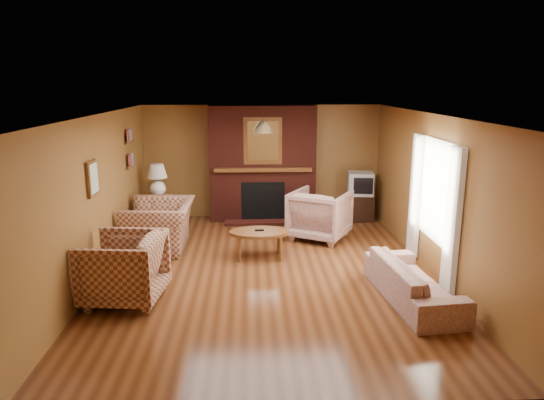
{
  "coord_description": "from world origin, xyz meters",
  "views": [
    {
      "loc": [
        -0.26,
        -7.05,
        2.85
      ],
      "look_at": [
        0.09,
        0.6,
        0.99
      ],
      "focal_mm": 32.0,
      "sensor_mm": 36.0,
      "label": 1
    }
  ],
  "objects_px": {
    "floral_armchair": "(320,215)",
    "table_lamp": "(157,178)",
    "coffee_table": "(259,234)",
    "plaid_loveseat": "(160,225)",
    "plaid_armchair": "(124,269)",
    "side_table": "(159,212)",
    "floral_sofa": "(413,281)",
    "crt_tv": "(361,183)",
    "fireplace": "(263,164)",
    "tv_stand": "(359,207)"
  },
  "relations": [
    {
      "from": "plaid_loveseat",
      "to": "floral_armchair",
      "type": "xyz_separation_m",
      "value": [
        2.88,
        0.43,
        0.04
      ]
    },
    {
      "from": "coffee_table",
      "to": "plaid_armchair",
      "type": "bearing_deg",
      "value": -139.44
    },
    {
      "from": "side_table",
      "to": "crt_tv",
      "type": "xyz_separation_m",
      "value": [
        4.15,
        0.34,
        0.47
      ]
    },
    {
      "from": "table_lamp",
      "to": "coffee_table",
      "type": "bearing_deg",
      "value": -42.9
    },
    {
      "from": "coffee_table",
      "to": "side_table",
      "type": "xyz_separation_m",
      "value": [
        -1.98,
        1.84,
        -0.09
      ]
    },
    {
      "from": "plaid_armchair",
      "to": "side_table",
      "type": "relative_size",
      "value": 1.54
    },
    {
      "from": "floral_sofa",
      "to": "table_lamp",
      "type": "xyz_separation_m",
      "value": [
        -4.0,
        3.57,
        0.74
      ]
    },
    {
      "from": "floral_sofa",
      "to": "coffee_table",
      "type": "bearing_deg",
      "value": 43.45
    },
    {
      "from": "coffee_table",
      "to": "table_lamp",
      "type": "distance_m",
      "value": 2.77
    },
    {
      "from": "plaid_armchair",
      "to": "coffee_table",
      "type": "bearing_deg",
      "value": 136.5
    },
    {
      "from": "fireplace",
      "to": "crt_tv",
      "type": "distance_m",
      "value": 2.09
    },
    {
      "from": "floral_sofa",
      "to": "floral_armchair",
      "type": "xyz_separation_m",
      "value": [
        -0.87,
        2.72,
        0.19
      ]
    },
    {
      "from": "plaid_armchair",
      "to": "side_table",
      "type": "xyz_separation_m",
      "value": [
        -0.15,
        3.41,
        -0.13
      ]
    },
    {
      "from": "coffee_table",
      "to": "fireplace",
      "type": "bearing_deg",
      "value": 87.15
    },
    {
      "from": "coffee_table",
      "to": "table_lamp",
      "type": "height_order",
      "value": "table_lamp"
    },
    {
      "from": "floral_sofa",
      "to": "side_table",
      "type": "xyz_separation_m",
      "value": [
        -4.0,
        3.57,
        0.06
      ]
    },
    {
      "from": "side_table",
      "to": "crt_tv",
      "type": "bearing_deg",
      "value": 4.74
    },
    {
      "from": "table_lamp",
      "to": "tv_stand",
      "type": "distance_m",
      "value": 4.23
    },
    {
      "from": "tv_stand",
      "to": "coffee_table",
      "type": "bearing_deg",
      "value": -137.85
    },
    {
      "from": "floral_armchair",
      "to": "coffee_table",
      "type": "distance_m",
      "value": 1.52
    },
    {
      "from": "plaid_armchair",
      "to": "tv_stand",
      "type": "distance_m",
      "value": 5.49
    },
    {
      "from": "side_table",
      "to": "tv_stand",
      "type": "height_order",
      "value": "side_table"
    },
    {
      "from": "coffee_table",
      "to": "side_table",
      "type": "distance_m",
      "value": 2.71
    },
    {
      "from": "side_table",
      "to": "table_lamp",
      "type": "xyz_separation_m",
      "value": [
        0.0,
        -0.0,
        0.68
      ]
    },
    {
      "from": "coffee_table",
      "to": "plaid_loveseat",
      "type": "bearing_deg",
      "value": 162.15
    },
    {
      "from": "fireplace",
      "to": "floral_sofa",
      "type": "height_order",
      "value": "fireplace"
    },
    {
      "from": "coffee_table",
      "to": "floral_armchair",
      "type": "bearing_deg",
      "value": 40.79
    },
    {
      "from": "floral_armchair",
      "to": "crt_tv",
      "type": "bearing_deg",
      "value": -100.81
    },
    {
      "from": "plaid_loveseat",
      "to": "tv_stand",
      "type": "relative_size",
      "value": 2.29
    },
    {
      "from": "plaid_armchair",
      "to": "tv_stand",
      "type": "height_order",
      "value": "plaid_armchair"
    },
    {
      "from": "plaid_loveseat",
      "to": "tv_stand",
      "type": "height_order",
      "value": "plaid_loveseat"
    },
    {
      "from": "fireplace",
      "to": "plaid_armchair",
      "type": "relative_size",
      "value": 2.38
    },
    {
      "from": "fireplace",
      "to": "floral_armchair",
      "type": "height_order",
      "value": "fireplace"
    },
    {
      "from": "fireplace",
      "to": "crt_tv",
      "type": "height_order",
      "value": "fireplace"
    },
    {
      "from": "coffee_table",
      "to": "crt_tv",
      "type": "height_order",
      "value": "crt_tv"
    },
    {
      "from": "table_lamp",
      "to": "crt_tv",
      "type": "relative_size",
      "value": 1.1
    },
    {
      "from": "coffee_table",
      "to": "tv_stand",
      "type": "relative_size",
      "value": 1.78
    },
    {
      "from": "fireplace",
      "to": "floral_sofa",
      "type": "bearing_deg",
      "value": -65.18
    },
    {
      "from": "floral_sofa",
      "to": "plaid_armchair",
      "type": "bearing_deg",
      "value": 81.64
    },
    {
      "from": "floral_sofa",
      "to": "crt_tv",
      "type": "bearing_deg",
      "value": -8.11
    },
    {
      "from": "floral_armchair",
      "to": "crt_tv",
      "type": "height_order",
      "value": "crt_tv"
    },
    {
      "from": "floral_armchair",
      "to": "table_lamp",
      "type": "bearing_deg",
      "value": 14.47
    },
    {
      "from": "plaid_loveseat",
      "to": "coffee_table",
      "type": "bearing_deg",
      "value": 72.7
    },
    {
      "from": "floral_sofa",
      "to": "crt_tv",
      "type": "xyz_separation_m",
      "value": [
        0.15,
        3.92,
        0.52
      ]
    },
    {
      "from": "floral_armchair",
      "to": "crt_tv",
      "type": "xyz_separation_m",
      "value": [
        1.02,
        1.19,
        0.34
      ]
    },
    {
      "from": "side_table",
      "to": "tv_stand",
      "type": "bearing_deg",
      "value": 4.82
    },
    {
      "from": "floral_sofa",
      "to": "fireplace",
      "type": "bearing_deg",
      "value": 18.9
    },
    {
      "from": "crt_tv",
      "to": "table_lamp",
      "type": "bearing_deg",
      "value": -175.26
    },
    {
      "from": "floral_sofa",
      "to": "crt_tv",
      "type": "height_order",
      "value": "crt_tv"
    },
    {
      "from": "plaid_armchair",
      "to": "fireplace",
      "type": "bearing_deg",
      "value": 159.64
    }
  ]
}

